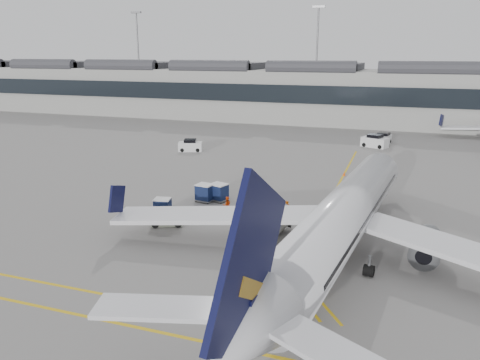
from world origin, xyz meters
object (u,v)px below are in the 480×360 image
(ramp_agent_b, at_px, (227,205))
(baggage_cart_a, at_px, (219,192))
(belt_loader, at_px, (258,222))
(ramp_agent_a, at_px, (287,210))
(pushback_tug, at_px, (167,218))
(airliner_main, at_px, (341,220))

(ramp_agent_b, bearing_deg, baggage_cart_a, -92.43)
(belt_loader, xyz_separation_m, ramp_agent_a, (1.80, 3.05, 0.29))
(baggage_cart_a, distance_m, pushback_tug, 8.05)
(belt_loader, xyz_separation_m, pushback_tug, (-7.76, -1.84, 0.11))
(ramp_agent_a, bearing_deg, baggage_cart_a, 119.40)
(airliner_main, relative_size, pushback_tug, 12.53)
(belt_loader, height_order, pushback_tug, belt_loader)
(airliner_main, bearing_deg, ramp_agent_a, 134.86)
(baggage_cart_a, xyz_separation_m, ramp_agent_b, (2.16, -3.37, -0.14))
(ramp_agent_a, height_order, ramp_agent_b, ramp_agent_a)
(ramp_agent_b, bearing_deg, pushback_tug, 14.22)
(airliner_main, height_order, ramp_agent_b, airliner_main)
(baggage_cart_a, xyz_separation_m, ramp_agent_a, (7.84, -2.97, -0.11))
(airliner_main, xyz_separation_m, baggage_cart_a, (-13.45, 10.03, -2.10))
(baggage_cart_a, height_order, ramp_agent_b, baggage_cart_a)
(ramp_agent_b, xyz_separation_m, pushback_tug, (-3.87, -4.50, -0.15))
(belt_loader, relative_size, pushback_tug, 1.56)
(airliner_main, distance_m, baggage_cart_a, 16.91)
(ramp_agent_a, bearing_deg, airliner_main, -91.33)
(airliner_main, relative_size, ramp_agent_b, 23.74)
(airliner_main, height_order, belt_loader, airliner_main)
(ramp_agent_b, bearing_deg, ramp_agent_a, 148.93)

